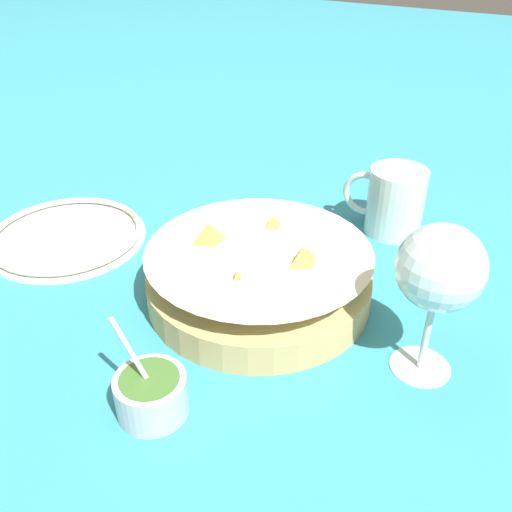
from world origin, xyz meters
The scene contains 6 objects.
ground_plane centered at (0.00, 0.00, 0.00)m, with size 4.00×4.00×0.00m, color teal.
food_basket centered at (0.00, -0.01, 0.03)m, with size 0.26×0.26×0.09m.
sauce_cup centered at (0.01, 0.19, 0.02)m, with size 0.07×0.07×0.10m.
wine_glass centered at (-0.20, 0.02, 0.12)m, with size 0.08×0.08×0.16m.
beer_mug centered at (-0.09, -0.23, 0.04)m, with size 0.11×0.08×0.09m.
side_plate centered at (0.29, 0.00, 0.01)m, with size 0.21×0.21×0.01m.
Camera 1 is at (-0.24, 0.47, 0.41)m, focal length 40.00 mm.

